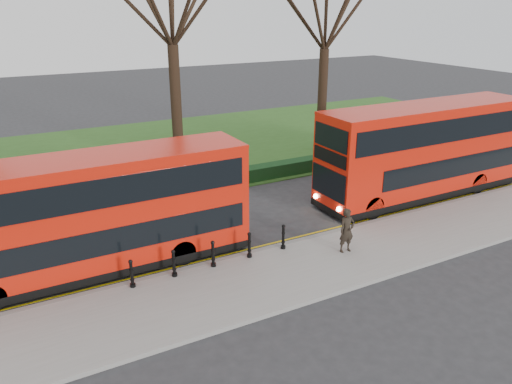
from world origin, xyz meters
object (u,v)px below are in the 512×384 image
bus_rear (424,151)px  pedestrian (347,230)px  bollard_row (213,254)px  bus_lead (99,214)px

bus_rear → pedestrian: size_ratio=6.57×
bollard_row → pedestrian: 5.31m
bollard_row → bus_lead: 4.38m
bollard_row → bus_lead: bus_lead is taller
bus_lead → pedestrian: bus_lead is taller
bus_rear → pedestrian: bus_rear is taller
bus_lead → bus_rear: 16.17m
bollard_row → bus_lead: bearing=149.8°
bollard_row → bus_lead: size_ratio=0.57×
bollard_row → bus_lead: (-3.53, 2.06, 1.56)m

